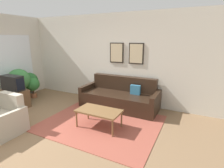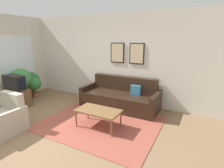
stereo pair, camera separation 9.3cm
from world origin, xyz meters
name	(u,v)px [view 2 (the right image)]	position (x,y,z in m)	size (l,w,h in m)	color
ground_plane	(33,136)	(0.00, 0.00, 0.00)	(16.00, 16.00, 0.00)	#846647
area_rug	(101,123)	(0.95, 1.15, 0.01)	(2.70, 2.16, 0.01)	#9E4C3D
wall_back	(101,58)	(0.01, 2.74, 1.35)	(8.00, 0.09, 2.70)	beige
couch	(120,97)	(0.95, 2.28, 0.30)	(2.23, 0.90, 0.88)	black
coffee_table	(98,112)	(1.01, 0.97, 0.38)	(0.99, 0.54, 0.42)	brown
tv_stand	(16,98)	(-1.82, 0.90, 0.26)	(0.80, 0.45, 0.53)	brown
tv	(14,82)	(-1.82, 0.90, 0.74)	(0.68, 0.28, 0.43)	black
armchair	(3,120)	(-0.71, -0.17, 0.28)	(0.82, 0.76, 0.82)	#B2A893
potted_plant_tall	(21,80)	(-2.19, 1.37, 0.68)	(0.67, 0.67, 1.04)	#383D42
potted_plant_by_window	(34,84)	(-2.07, 1.75, 0.45)	(0.46, 0.46, 0.71)	#935638
potted_plant_small	(31,81)	(-2.23, 1.78, 0.54)	(0.55, 0.55, 0.84)	slate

